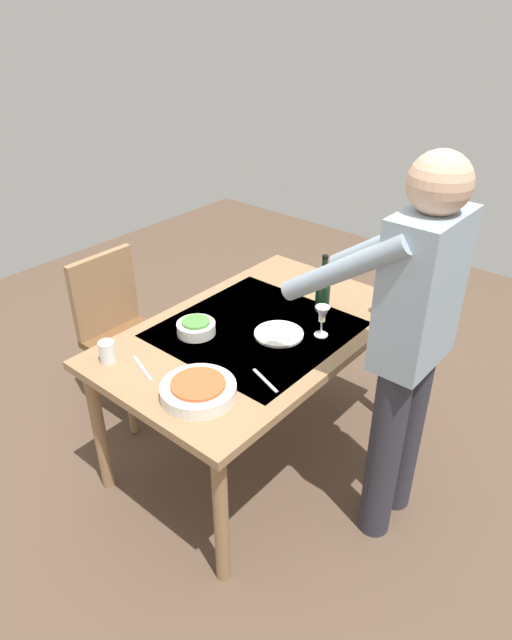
{
  "coord_description": "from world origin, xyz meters",
  "views": [
    {
      "loc": [
        1.7,
        1.44,
        2.11
      ],
      "look_at": [
        0.0,
        0.0,
        0.8
      ],
      "focal_mm": 31.04,
      "sensor_mm": 36.0,
      "label": 1
    }
  ],
  "objects_px": {
    "person_server": "(408,339)",
    "wine_bottle": "(323,290)",
    "wine_glass_left": "(322,316)",
    "water_cup_near_left": "(381,305)",
    "dinner_plate_near": "(279,334)",
    "wine_glass_right": "(392,282)",
    "serving_bowl_pasta": "(198,390)",
    "side_bowl_salad": "(196,327)",
    "water_cup_near_right": "(107,352)",
    "dining_table": "(256,343)",
    "chair_near": "(119,325)"
  },
  "relations": [
    {
      "from": "dining_table",
      "to": "side_bowl_salad",
      "type": "bearing_deg",
      "value": -42.33
    },
    {
      "from": "wine_glass_left",
      "to": "wine_bottle",
      "type": "bearing_deg",
      "value": -146.53
    },
    {
      "from": "dining_table",
      "to": "side_bowl_salad",
      "type": "height_order",
      "value": "side_bowl_salad"
    },
    {
      "from": "water_cup_near_right",
      "to": "serving_bowl_pasta",
      "type": "xyz_separation_m",
      "value": [
        -0.08,
        0.47,
        -0.02
      ]
    },
    {
      "from": "chair_near",
      "to": "dinner_plate_near",
      "type": "height_order",
      "value": "chair_near"
    },
    {
      "from": "wine_glass_left",
      "to": "person_server",
      "type": "bearing_deg",
      "value": 78.36
    },
    {
      "from": "serving_bowl_pasta",
      "to": "chair_near",
      "type": "bearing_deg",
      "value": -109.3
    },
    {
      "from": "chair_near",
      "to": "serving_bowl_pasta",
      "type": "xyz_separation_m",
      "value": [
        0.35,
        1.0,
        0.25
      ]
    },
    {
      "from": "water_cup_near_left",
      "to": "dinner_plate_near",
      "type": "xyz_separation_m",
      "value": [
        0.48,
        -0.26,
        -0.04
      ]
    },
    {
      "from": "serving_bowl_pasta",
      "to": "dinner_plate_near",
      "type": "xyz_separation_m",
      "value": [
        -0.56,
        -0.04,
        -0.03
      ]
    },
    {
      "from": "water_cup_near_right",
      "to": "serving_bowl_pasta",
      "type": "distance_m",
      "value": 0.48
    },
    {
      "from": "person_server",
      "to": "serving_bowl_pasta",
      "type": "bearing_deg",
      "value": -43.88
    },
    {
      "from": "chair_near",
      "to": "side_bowl_salad",
      "type": "distance_m",
      "value": 0.7
    },
    {
      "from": "person_server",
      "to": "water_cup_near_right",
      "type": "bearing_deg",
      "value": -57.16
    },
    {
      "from": "chair_near",
      "to": "wine_bottle",
      "type": "relative_size",
      "value": 3.07
    },
    {
      "from": "water_cup_near_left",
      "to": "dinner_plate_near",
      "type": "bearing_deg",
      "value": -28.53
    },
    {
      "from": "water_cup_near_left",
      "to": "side_bowl_salad",
      "type": "xyz_separation_m",
      "value": [
        0.72,
        -0.56,
        -0.02
      ]
    },
    {
      "from": "wine_glass_right",
      "to": "serving_bowl_pasta",
      "type": "relative_size",
      "value": 0.5
    },
    {
      "from": "chair_near",
      "to": "wine_glass_left",
      "type": "bearing_deg",
      "value": 106.83
    },
    {
      "from": "wine_glass_left",
      "to": "water_cup_near_right",
      "type": "distance_m",
      "value": 0.96
    },
    {
      "from": "wine_glass_left",
      "to": "wine_glass_right",
      "type": "relative_size",
      "value": 1.0
    },
    {
      "from": "water_cup_near_right",
      "to": "side_bowl_salad",
      "type": "xyz_separation_m",
      "value": [
        -0.4,
        0.13,
        -0.02
      ]
    },
    {
      "from": "serving_bowl_pasta",
      "to": "side_bowl_salad",
      "type": "xyz_separation_m",
      "value": [
        -0.33,
        -0.34,
        0.0
      ]
    },
    {
      "from": "wine_glass_right",
      "to": "water_cup_near_left",
      "type": "bearing_deg",
      "value": 10.76
    },
    {
      "from": "wine_glass_right",
      "to": "dinner_plate_near",
      "type": "distance_m",
      "value": 0.68
    },
    {
      "from": "person_server",
      "to": "water_cup_near_left",
      "type": "height_order",
      "value": "person_server"
    },
    {
      "from": "dining_table",
      "to": "wine_bottle",
      "type": "distance_m",
      "value": 0.42
    },
    {
      "from": "chair_near",
      "to": "person_server",
      "type": "height_order",
      "value": "person_server"
    },
    {
      "from": "wine_glass_right",
      "to": "water_cup_near_left",
      "type": "height_order",
      "value": "wine_glass_right"
    },
    {
      "from": "person_server",
      "to": "serving_bowl_pasta",
      "type": "xyz_separation_m",
      "value": [
        0.59,
        -0.57,
        -0.18
      ]
    },
    {
      "from": "water_cup_near_left",
      "to": "dinner_plate_near",
      "type": "distance_m",
      "value": 0.55
    },
    {
      "from": "side_bowl_salad",
      "to": "dinner_plate_near",
      "type": "distance_m",
      "value": 0.39
    },
    {
      "from": "dining_table",
      "to": "wine_bottle",
      "type": "xyz_separation_m",
      "value": [
        -0.35,
        0.13,
        0.19
      ]
    },
    {
      "from": "wine_glass_right",
      "to": "dinner_plate_near",
      "type": "relative_size",
      "value": 0.66
    },
    {
      "from": "dining_table",
      "to": "wine_glass_right",
      "type": "bearing_deg",
      "value": 152.57
    },
    {
      "from": "serving_bowl_pasta",
      "to": "dinner_plate_near",
      "type": "bearing_deg",
      "value": -175.8
    },
    {
      "from": "side_bowl_salad",
      "to": "wine_glass_right",
      "type": "bearing_deg",
      "value": 148.53
    },
    {
      "from": "chair_near",
      "to": "wine_glass_left",
      "type": "distance_m",
      "value": 1.2
    },
    {
      "from": "chair_near",
      "to": "wine_bottle",
      "type": "height_order",
      "value": "wine_bottle"
    },
    {
      "from": "water_cup_near_right",
      "to": "dinner_plate_near",
      "type": "distance_m",
      "value": 0.77
    },
    {
      "from": "wine_glass_left",
      "to": "chair_near",
      "type": "bearing_deg",
      "value": -73.17
    },
    {
      "from": "person_server",
      "to": "wine_bottle",
      "type": "relative_size",
      "value": 5.71
    },
    {
      "from": "dining_table",
      "to": "person_server",
      "type": "distance_m",
      "value": 0.78
    },
    {
      "from": "dining_table",
      "to": "wine_bottle",
      "type": "bearing_deg",
      "value": 159.68
    },
    {
      "from": "dining_table",
      "to": "person_server",
      "type": "xyz_separation_m",
      "value": [
        -0.06,
        0.72,
        0.29
      ]
    },
    {
      "from": "wine_bottle",
      "to": "side_bowl_salad",
      "type": "bearing_deg",
      "value": -29.67
    },
    {
      "from": "chair_near",
      "to": "side_bowl_salad",
      "type": "bearing_deg",
      "value": 87.84
    },
    {
      "from": "water_cup_near_right",
      "to": "side_bowl_salad",
      "type": "relative_size",
      "value": 0.54
    },
    {
      "from": "water_cup_near_left",
      "to": "side_bowl_salad",
      "type": "height_order",
      "value": "water_cup_near_left"
    },
    {
      "from": "chair_near",
      "to": "wine_glass_right",
      "type": "xyz_separation_m",
      "value": [
        -0.85,
        1.19,
        0.32
      ]
    }
  ]
}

